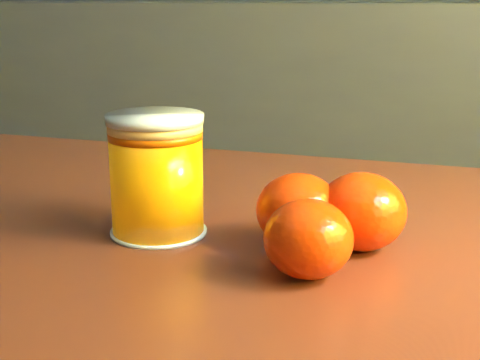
% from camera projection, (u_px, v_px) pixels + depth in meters
% --- Properties ---
extents(kitchen_counter, '(3.15, 0.60, 0.90)m').
position_uv_depth(kitchen_counter, '(146.00, 152.00, 2.06)').
color(kitchen_counter, '#45464A').
rests_on(kitchen_counter, ground).
extents(table, '(0.96, 0.68, 0.72)m').
position_uv_depth(table, '(240.00, 351.00, 0.56)').
color(table, maroon).
rests_on(table, ground).
extents(juice_glass, '(0.08, 0.08, 0.10)m').
position_uv_depth(juice_glass, '(157.00, 176.00, 0.56)').
color(juice_glass, orange).
rests_on(juice_glass, table).
extents(orange_front, '(0.07, 0.07, 0.06)m').
position_uv_depth(orange_front, '(298.00, 210.00, 0.53)').
color(orange_front, red).
rests_on(orange_front, table).
extents(orange_back, '(0.09, 0.09, 0.06)m').
position_uv_depth(orange_back, '(362.00, 211.00, 0.53)').
color(orange_back, red).
rests_on(orange_back, table).
extents(orange_extra, '(0.07, 0.07, 0.06)m').
position_uv_depth(orange_extra, '(308.00, 239.00, 0.47)').
color(orange_extra, red).
rests_on(orange_extra, table).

